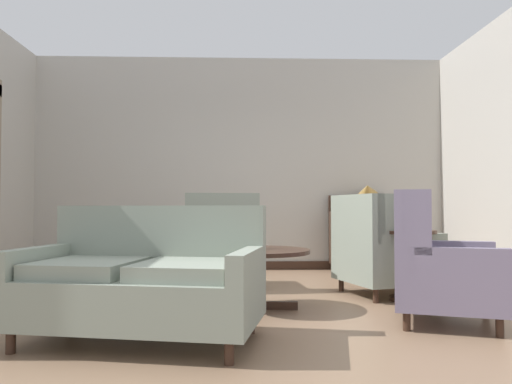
% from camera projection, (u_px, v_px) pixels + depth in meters
% --- Properties ---
extents(ground, '(8.61, 8.61, 0.00)m').
position_uv_depth(ground, '(242.00, 313.00, 4.26)').
color(ground, '#896B51').
extents(wall_back, '(6.26, 0.08, 3.15)m').
position_uv_depth(wall_back, '(241.00, 163.00, 7.38)').
color(wall_back, '#BCB7AD').
rests_on(wall_back, ground).
extents(baseboard_back, '(6.10, 0.03, 0.12)m').
position_uv_depth(baseboard_back, '(241.00, 266.00, 7.28)').
color(baseboard_back, '#382319').
rests_on(baseboard_back, ground).
extents(coffee_table, '(0.94, 0.94, 0.53)m').
position_uv_depth(coffee_table, '(258.00, 259.00, 4.44)').
color(coffee_table, '#382319').
rests_on(coffee_table, ground).
extents(porcelain_vase, '(0.19, 0.19, 0.31)m').
position_uv_depth(porcelain_vase, '(251.00, 234.00, 4.48)').
color(porcelain_vase, '#4C7A66').
rests_on(porcelain_vase, coffee_table).
extents(settee, '(1.73, 1.18, 0.92)m').
position_uv_depth(settee, '(143.00, 282.00, 3.38)').
color(settee, gray).
rests_on(settee, ground).
extents(armchair_far_left, '(1.02, 1.07, 1.04)m').
position_uv_depth(armchair_far_left, '(436.00, 267.00, 3.92)').
color(armchair_far_left, slate).
rests_on(armchair_far_left, ground).
extents(armchair_beside_settee, '(1.05, 1.06, 1.04)m').
position_uv_depth(armchair_beside_settee, '(379.00, 253.00, 5.13)').
color(armchair_beside_settee, gray).
rests_on(armchair_beside_settee, ground).
extents(armchair_back_corner, '(0.89, 0.94, 1.06)m').
position_uv_depth(armchair_back_corner, '(220.00, 249.00, 5.57)').
color(armchair_back_corner, gray).
rests_on(armchair_back_corner, ground).
extents(side_table, '(0.55, 0.55, 0.69)m').
position_uv_depth(side_table, '(408.00, 258.00, 4.85)').
color(side_table, '#382319').
rests_on(side_table, ground).
extents(sideboard, '(0.90, 0.41, 1.09)m').
position_uv_depth(sideboard, '(362.00, 237.00, 7.11)').
color(sideboard, '#382319').
rests_on(sideboard, ground).
extents(gramophone, '(0.43, 0.49, 0.49)m').
position_uv_depth(gramophone, '(367.00, 195.00, 7.05)').
color(gramophone, '#382319').
rests_on(gramophone, sideboard).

